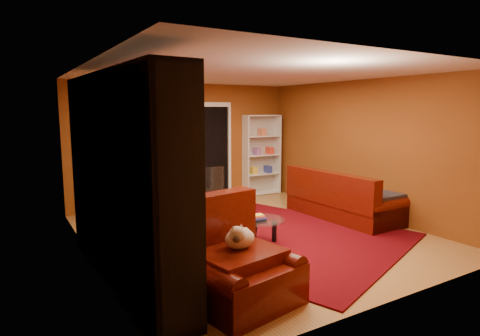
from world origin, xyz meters
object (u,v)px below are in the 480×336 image
rug (274,236)px  gift_box_green (192,207)px  armchair (239,261)px  acrylic_chair (216,200)px  coffee_table (261,231)px  gift_box_teal (119,217)px  dog (240,239)px  gift_box_red (158,201)px  christmas_tree (140,163)px  sofa (344,194)px  media_unit (122,179)px  white_bookshelf (262,155)px

rug → gift_box_green: size_ratio=15.60×
rug → armchair: (-1.60, -1.60, 0.44)m
acrylic_chair → coffee_table: bearing=-77.2°
gift_box_teal → dog: (0.42, -3.46, 0.52)m
gift_box_teal → gift_box_red: 1.44m
christmas_tree → sofa: 3.93m
sofa → coffee_table: (-2.15, -0.41, -0.27)m
dog → rug: bearing=34.3°
gift_box_teal → coffee_table: bearing=-51.4°
christmas_tree → coffee_table: size_ratio=2.84×
gift_box_red → armchair: size_ratio=0.21×
media_unit → armchair: 1.67m
gift_box_red → coffee_table: 3.10m
coffee_table → acrylic_chair: 1.23m
white_bookshelf → acrylic_chair: size_ratio=2.14×
gift_box_green → armchair: (-1.10, -3.70, 0.33)m
media_unit → gift_box_green: size_ratio=13.04×
gift_box_teal → gift_box_green: (1.49, 0.18, -0.03)m
gift_box_teal → sofa: size_ratio=0.14×
white_bookshelf → media_unit: bearing=-139.3°
christmas_tree → armchair: (-0.19, -4.06, -0.56)m
gift_box_teal → dog: 3.52m
armchair → acrylic_chair: size_ratio=1.25×
gift_box_red → white_bookshelf: (2.62, -0.02, 0.83)m
christmas_tree → armchair: size_ratio=1.81×
gift_box_teal → dog: bearing=-83.0°
gift_box_teal → white_bookshelf: 3.88m
gift_box_green → acrylic_chair: bearing=-89.8°
media_unit → gift_box_teal: (0.50, 2.33, -1.07)m
gift_box_teal → gift_box_green: bearing=6.9°
rug → gift_box_teal: size_ratio=12.65×
gift_box_red → white_bookshelf: size_ratio=0.13×
gift_box_green → armchair: 3.87m
christmas_tree → gift_box_red: (0.48, 0.44, -0.89)m
coffee_table → christmas_tree: bearing=112.2°
sofa → acrylic_chair: (-2.30, 0.78, -0.01)m
armchair → sofa: sofa is taller
media_unit → white_bookshelf: size_ratio=1.63×
rug → dog: dog is taller
white_bookshelf → dog: white_bookshelf is taller
dog → acrylic_chair: (1.07, 2.60, -0.21)m
gift_box_red → gift_box_green: bearing=-61.8°
media_unit → white_bookshelf: bearing=35.6°
rug → gift_box_teal: (-1.99, 1.91, 0.14)m
white_bookshelf → dog: size_ratio=4.91×
media_unit → dog: media_unit is taller
sofa → coffee_table: sofa is taller
gift_box_red → christmas_tree: bearing=-137.3°
rug → white_bookshelf: bearing=59.6°
white_bookshelf → dog: bearing=-123.9°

